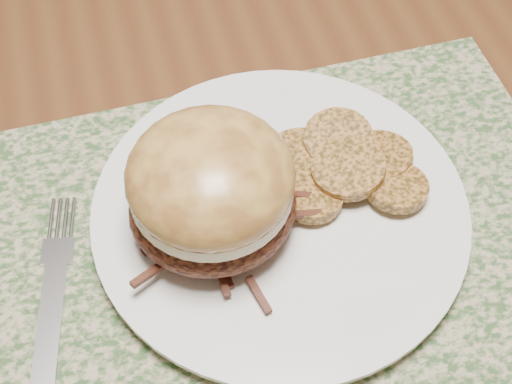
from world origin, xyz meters
TOP-DOWN VIEW (x-y plane):
  - dining_table at (0.00, 0.00)m, footprint 1.50×0.90m
  - placemat at (0.17, -0.06)m, footprint 0.45×0.33m
  - dinner_plate at (0.17, -0.03)m, footprint 0.26×0.26m
  - pork_sandwich at (0.12, -0.03)m, footprint 0.12×0.12m
  - roasted_potatoes at (0.23, -0.02)m, footprint 0.13×0.12m
  - fork at (0.00, -0.07)m, footprint 0.06×0.19m

SIDE VIEW (x-z plane):
  - dining_table at x=0.00m, z-range 0.30..1.05m
  - placemat at x=0.17m, z-range 0.75..0.75m
  - fork at x=0.00m, z-range 0.75..0.76m
  - dinner_plate at x=0.17m, z-range 0.75..0.77m
  - roasted_potatoes at x=0.23m, z-range 0.76..0.79m
  - pork_sandwich at x=0.12m, z-range 0.77..0.86m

